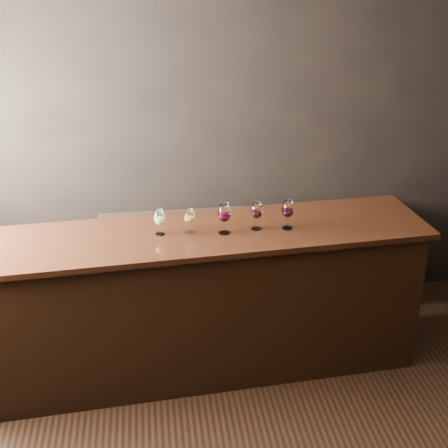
{
  "coord_description": "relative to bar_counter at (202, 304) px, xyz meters",
  "views": [
    {
      "loc": [
        -0.65,
        -2.7,
        2.99
      ],
      "look_at": [
        -0.15,
        1.23,
        1.19
      ],
      "focal_mm": 50.0,
      "sensor_mm": 36.0,
      "label": 1
    }
  ],
  "objects": [
    {
      "name": "room_shell",
      "position": [
        0.09,
        -1.12,
        1.26
      ],
      "size": [
        5.02,
        4.52,
        2.81
      ],
      "color": "black",
      "rests_on": "ground"
    },
    {
      "name": "bar_counter",
      "position": [
        0.0,
        0.0,
        0.0
      ],
      "size": [
        3.19,
        0.92,
        1.1
      ],
      "primitive_type": "cube",
      "rotation": [
        0.0,
        0.0,
        0.08
      ],
      "color": "black",
      "rests_on": "ground"
    },
    {
      "name": "bar_top",
      "position": [
        0.0,
        0.0,
        0.57
      ],
      "size": [
        3.3,
        1.0,
        0.04
      ],
      "primitive_type": "cube",
      "rotation": [
        0.0,
        0.0,
        0.08
      ],
      "color": "black",
      "rests_on": "bar_counter"
    },
    {
      "name": "back_bar_shelf",
      "position": [
        0.47,
        0.8,
        -0.1
      ],
      "size": [
        2.49,
        0.4,
        0.9
      ],
      "primitive_type": "cube",
      "color": "black",
      "rests_on": "ground"
    },
    {
      "name": "glass_white",
      "position": [
        -0.28,
        -0.01,
        0.72
      ],
      "size": [
        0.08,
        0.08,
        0.18
      ],
      "color": "white",
      "rests_on": "bar_top"
    },
    {
      "name": "glass_amber",
      "position": [
        -0.07,
        -0.0,
        0.71
      ],
      "size": [
        0.07,
        0.07,
        0.18
      ],
      "color": "white",
      "rests_on": "bar_top"
    },
    {
      "name": "glass_red_a",
      "position": [
        0.16,
        -0.04,
        0.74
      ],
      "size": [
        0.09,
        0.09,
        0.22
      ],
      "color": "white",
      "rests_on": "bar_top"
    },
    {
      "name": "glass_red_b",
      "position": [
        0.4,
        -0.0,
        0.73
      ],
      "size": [
        0.09,
        0.09,
        0.2
      ],
      "color": "white",
      "rests_on": "bar_top"
    },
    {
      "name": "glass_red_c",
      "position": [
        0.62,
        -0.02,
        0.73
      ],
      "size": [
        0.09,
        0.09,
        0.21
      ],
      "color": "white",
      "rests_on": "bar_top"
    }
  ]
}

